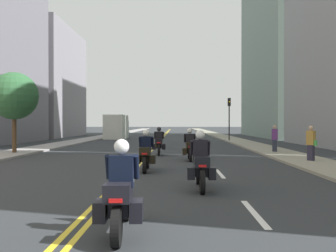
{
  "coord_description": "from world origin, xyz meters",
  "views": [
    {
      "loc": [
        1.73,
        0.3,
        1.86
      ],
      "look_at": [
        1.38,
        17.09,
        1.73
      ],
      "focal_mm": 39.85,
      "sensor_mm": 36.0,
      "label": 1
    }
  ],
  "objects_px": {
    "motorcycle_3": "(190,147)",
    "parked_truck": "(117,128)",
    "motorcycle_0": "(121,196)",
    "motorcycle_1": "(200,166)",
    "street_tree_0": "(14,96)",
    "motorcycle_2": "(146,154)",
    "motorcycle_4": "(159,143)",
    "pedestrian_0": "(311,144)",
    "traffic_light_far": "(229,111)",
    "pedestrian_1": "(275,139)"
  },
  "relations": [
    {
      "from": "motorcycle_0",
      "to": "pedestrian_1",
      "type": "relative_size",
      "value": 1.24
    },
    {
      "from": "motorcycle_0",
      "to": "motorcycle_4",
      "type": "relative_size",
      "value": 1.01
    },
    {
      "from": "pedestrian_1",
      "to": "street_tree_0",
      "type": "relative_size",
      "value": 0.36
    },
    {
      "from": "street_tree_0",
      "to": "parked_truck",
      "type": "bearing_deg",
      "value": 83.7
    },
    {
      "from": "motorcycle_0",
      "to": "pedestrian_0",
      "type": "relative_size",
      "value": 1.23
    },
    {
      "from": "street_tree_0",
      "to": "parked_truck",
      "type": "relative_size",
      "value": 0.75
    },
    {
      "from": "motorcycle_1",
      "to": "pedestrian_0",
      "type": "xyz_separation_m",
      "value": [
        5.58,
        6.99,
        0.23
      ]
    },
    {
      "from": "motorcycle_0",
      "to": "pedestrian_1",
      "type": "height_order",
      "value": "pedestrian_1"
    },
    {
      "from": "motorcycle_3",
      "to": "pedestrian_0",
      "type": "height_order",
      "value": "pedestrian_0"
    },
    {
      "from": "motorcycle_2",
      "to": "motorcycle_3",
      "type": "height_order",
      "value": "motorcycle_2"
    },
    {
      "from": "traffic_light_far",
      "to": "parked_truck",
      "type": "xyz_separation_m",
      "value": [
        -12.4,
        6.79,
        -1.76
      ]
    },
    {
      "from": "pedestrian_1",
      "to": "street_tree_0",
      "type": "bearing_deg",
      "value": 18.3
    },
    {
      "from": "motorcycle_4",
      "to": "parked_truck",
      "type": "relative_size",
      "value": 0.33
    },
    {
      "from": "motorcycle_0",
      "to": "motorcycle_3",
      "type": "bearing_deg",
      "value": 80.04
    },
    {
      "from": "motorcycle_4",
      "to": "traffic_light_far",
      "type": "bearing_deg",
      "value": 66.95
    },
    {
      "from": "motorcycle_4",
      "to": "traffic_light_far",
      "type": "relative_size",
      "value": 0.49
    },
    {
      "from": "motorcycle_1",
      "to": "parked_truck",
      "type": "height_order",
      "value": "parked_truck"
    },
    {
      "from": "motorcycle_0",
      "to": "motorcycle_1",
      "type": "xyz_separation_m",
      "value": [
        1.6,
        4.19,
        0.03
      ]
    },
    {
      "from": "motorcycle_1",
      "to": "pedestrian_0",
      "type": "distance_m",
      "value": 8.94
    },
    {
      "from": "motorcycle_3",
      "to": "parked_truck",
      "type": "distance_m",
      "value": 27.05
    },
    {
      "from": "motorcycle_1",
      "to": "street_tree_0",
      "type": "height_order",
      "value": "street_tree_0"
    },
    {
      "from": "motorcycle_2",
      "to": "pedestrian_0",
      "type": "xyz_separation_m",
      "value": [
        7.42,
        3.05,
        0.25
      ]
    },
    {
      "from": "motorcycle_1",
      "to": "parked_truck",
      "type": "xyz_separation_m",
      "value": [
        -7.72,
        33.98,
        0.6
      ]
    },
    {
      "from": "motorcycle_1",
      "to": "pedestrian_1",
      "type": "height_order",
      "value": "pedestrian_1"
    },
    {
      "from": "street_tree_0",
      "to": "motorcycle_4",
      "type": "bearing_deg",
      "value": -0.64
    },
    {
      "from": "motorcycle_3",
      "to": "pedestrian_1",
      "type": "height_order",
      "value": "pedestrian_1"
    },
    {
      "from": "motorcycle_0",
      "to": "motorcycle_3",
      "type": "relative_size",
      "value": 1.03
    },
    {
      "from": "pedestrian_1",
      "to": "motorcycle_2",
      "type": "bearing_deg",
      "value": 64.19
    },
    {
      "from": "motorcycle_0",
      "to": "parked_truck",
      "type": "relative_size",
      "value": 0.33
    },
    {
      "from": "motorcycle_2",
      "to": "motorcycle_3",
      "type": "bearing_deg",
      "value": 65.69
    },
    {
      "from": "pedestrian_0",
      "to": "street_tree_0",
      "type": "relative_size",
      "value": 0.36
    },
    {
      "from": "pedestrian_1",
      "to": "motorcycle_4",
      "type": "bearing_deg",
      "value": 23.84
    },
    {
      "from": "motorcycle_2",
      "to": "motorcycle_4",
      "type": "distance_m",
      "value": 7.34
    },
    {
      "from": "motorcycle_1",
      "to": "motorcycle_4",
      "type": "xyz_separation_m",
      "value": [
        -1.67,
        11.28,
        -0.0
      ]
    },
    {
      "from": "motorcycle_3",
      "to": "pedestrian_1",
      "type": "distance_m",
      "value": 6.91
    },
    {
      "from": "motorcycle_0",
      "to": "motorcycle_1",
      "type": "bearing_deg",
      "value": 66.62
    },
    {
      "from": "motorcycle_4",
      "to": "motorcycle_2",
      "type": "bearing_deg",
      "value": -92.64
    },
    {
      "from": "pedestrian_1",
      "to": "street_tree_0",
      "type": "height_order",
      "value": "street_tree_0"
    },
    {
      "from": "motorcycle_1",
      "to": "traffic_light_far",
      "type": "relative_size",
      "value": 0.51
    },
    {
      "from": "motorcycle_1",
      "to": "motorcycle_4",
      "type": "relative_size",
      "value": 1.06
    },
    {
      "from": "motorcycle_3",
      "to": "street_tree_0",
      "type": "relative_size",
      "value": 0.43
    },
    {
      "from": "motorcycle_3",
      "to": "motorcycle_2",
      "type": "bearing_deg",
      "value": -115.27
    },
    {
      "from": "motorcycle_4",
      "to": "pedestrian_0",
      "type": "xyz_separation_m",
      "value": [
        7.24,
        -4.3,
        0.23
      ]
    },
    {
      "from": "motorcycle_2",
      "to": "motorcycle_4",
      "type": "xyz_separation_m",
      "value": [
        0.17,
        7.34,
        0.01
      ]
    },
    {
      "from": "motorcycle_3",
      "to": "motorcycle_4",
      "type": "relative_size",
      "value": 0.98
    },
    {
      "from": "motorcycle_4",
      "to": "pedestrian_1",
      "type": "xyz_separation_m",
      "value": [
        7.01,
        1.17,
        0.22
      ]
    },
    {
      "from": "pedestrian_0",
      "to": "pedestrian_1",
      "type": "distance_m",
      "value": 5.47
    },
    {
      "from": "traffic_light_far",
      "to": "street_tree_0",
      "type": "relative_size",
      "value": 0.9
    },
    {
      "from": "motorcycle_0",
      "to": "motorcycle_4",
      "type": "bearing_deg",
      "value": 87.77
    },
    {
      "from": "motorcycle_2",
      "to": "street_tree_0",
      "type": "height_order",
      "value": "street_tree_0"
    }
  ]
}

